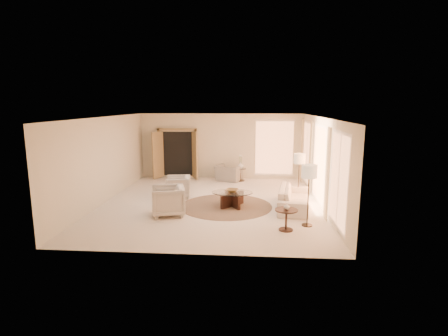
# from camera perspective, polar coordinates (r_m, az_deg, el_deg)

# --- Properties ---
(room) EXTENTS (7.04, 8.04, 2.83)m
(room) POSITION_cam_1_polar(r_m,az_deg,el_deg) (11.25, -2.18, 1.15)
(room) COLOR silver
(room) RESTS_ON ground
(windows_right) EXTENTS (0.10, 6.40, 2.40)m
(windows_right) POSITION_cam_1_polar(r_m,az_deg,el_deg) (11.50, 15.22, 0.75)
(windows_right) COLOR #FFA266
(windows_right) RESTS_ON room
(window_back_corner) EXTENTS (1.70, 0.10, 2.40)m
(window_back_corner) POSITION_cam_1_polar(r_m,az_deg,el_deg) (15.13, 8.22, 3.27)
(window_back_corner) COLOR #FFA266
(window_back_corner) RESTS_ON room
(curtains_right) EXTENTS (0.06, 5.20, 2.60)m
(curtains_right) POSITION_cam_1_polar(r_m,az_deg,el_deg) (12.37, 14.21, 1.23)
(curtains_right) COLOR beige
(curtains_right) RESTS_ON room
(french_doors) EXTENTS (1.95, 0.66, 2.16)m
(french_doors) POSITION_cam_1_polar(r_m,az_deg,el_deg) (15.33, -7.64, 2.31)
(french_doors) COLOR tan
(french_doors) RESTS_ON room
(area_rug) EXTENTS (3.38, 3.38, 0.01)m
(area_rug) POSITION_cam_1_polar(r_m,az_deg,el_deg) (11.20, 0.35, -6.21)
(area_rug) COLOR #3E2C21
(area_rug) RESTS_ON room
(sofa) EXTENTS (1.21, 2.37, 0.66)m
(sofa) POSITION_cam_1_polar(r_m,az_deg,el_deg) (11.12, 11.33, -4.79)
(sofa) COLOR beige
(sofa) RESTS_ON room
(armchair_left) EXTENTS (0.86, 0.90, 0.83)m
(armchair_left) POSITION_cam_1_polar(r_m,az_deg,el_deg) (12.24, -7.52, -2.87)
(armchair_left) COLOR beige
(armchair_left) RESTS_ON room
(armchair_right) EXTENTS (1.06, 1.10, 0.94)m
(armchair_right) POSITION_cam_1_polar(r_m,az_deg,el_deg) (10.36, -9.13, -5.06)
(armchair_right) COLOR beige
(armchair_right) RESTS_ON room
(accent_chair) EXTENTS (1.18, 0.95, 0.89)m
(accent_chair) POSITION_cam_1_polar(r_m,az_deg,el_deg) (14.72, 0.76, -0.39)
(accent_chair) COLOR gray
(accent_chair) RESTS_ON room
(coffee_table) EXTENTS (1.43, 1.43, 0.47)m
(coffee_table) POSITION_cam_1_polar(r_m,az_deg,el_deg) (11.08, 1.36, -4.82)
(coffee_table) COLOR black
(coffee_table) RESTS_ON room
(end_table) EXTENTS (0.59, 0.59, 0.56)m
(end_table) POSITION_cam_1_polar(r_m,az_deg,el_deg) (9.17, 10.13, -7.72)
(end_table) COLOR black
(end_table) RESTS_ON room
(side_table) EXTENTS (0.46, 0.46, 0.54)m
(side_table) POSITION_cam_1_polar(r_m,az_deg,el_deg) (14.72, 2.71, -0.87)
(side_table) COLOR #2F251C
(side_table) RESTS_ON room
(floor_lamp_near) EXTENTS (0.39, 0.39, 1.59)m
(floor_lamp_near) POSITION_cam_1_polar(r_m,az_deg,el_deg) (11.84, 12.21, 1.17)
(floor_lamp_near) COLOR #2F251C
(floor_lamp_near) RESTS_ON room
(floor_lamp_far) EXTENTS (0.40, 0.40, 1.66)m
(floor_lamp_far) POSITION_cam_1_polar(r_m,az_deg,el_deg) (9.36, 13.75, -0.98)
(floor_lamp_far) COLOR #2F251C
(floor_lamp_far) RESTS_ON room
(bowl) EXTENTS (0.41, 0.41, 0.09)m
(bowl) POSITION_cam_1_polar(r_m,az_deg,el_deg) (11.02, 1.37, -3.71)
(bowl) COLOR brown
(bowl) RESTS_ON coffee_table
(end_vase) EXTENTS (0.21, 0.21, 0.17)m
(end_vase) POSITION_cam_1_polar(r_m,az_deg,el_deg) (9.09, 10.18, -6.19)
(end_vase) COLOR silver
(end_vase) RESTS_ON end_table
(side_vase) EXTENTS (0.34, 0.34, 0.27)m
(side_vase) POSITION_cam_1_polar(r_m,az_deg,el_deg) (14.66, 2.72, 0.46)
(side_vase) COLOR silver
(side_vase) RESTS_ON side_table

